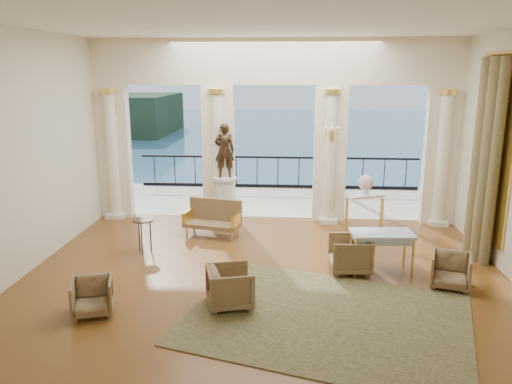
# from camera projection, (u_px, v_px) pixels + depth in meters

# --- Properties ---
(floor) EXTENTS (9.00, 9.00, 0.00)m
(floor) POSITION_uv_depth(u_px,v_px,m) (264.00, 279.00, 9.20)
(floor) COLOR #44270E
(floor) RESTS_ON ground
(room_walls) EXTENTS (9.00, 9.00, 9.00)m
(room_walls) POSITION_uv_depth(u_px,v_px,m) (261.00, 130.00, 7.44)
(room_walls) COLOR beige
(room_walls) RESTS_ON ground
(arcade) EXTENTS (9.00, 0.56, 4.50)m
(arcade) POSITION_uv_depth(u_px,v_px,m) (274.00, 119.00, 12.29)
(arcade) COLOR #F2DFC1
(arcade) RESTS_ON ground
(terrace) EXTENTS (10.00, 3.60, 0.10)m
(terrace) POSITION_uv_depth(u_px,v_px,m) (276.00, 201.00, 14.83)
(terrace) COLOR #C1B5A2
(terrace) RESTS_ON ground
(balustrade) EXTENTS (9.00, 0.06, 1.03)m
(balustrade) POSITION_uv_depth(u_px,v_px,m) (278.00, 175.00, 16.27)
(balustrade) COLOR black
(balustrade) RESTS_ON terrace
(palm_tree) EXTENTS (2.00, 2.00, 4.50)m
(palm_tree) POSITION_uv_depth(u_px,v_px,m) (347.00, 58.00, 14.48)
(palm_tree) COLOR #4C3823
(palm_tree) RESTS_ON terrace
(headland) EXTENTS (22.00, 18.00, 6.00)m
(headland) POSITION_uv_depth(u_px,v_px,m) (104.00, 114.00, 79.92)
(headland) COLOR black
(headland) RESTS_ON sea
(sea) EXTENTS (160.00, 160.00, 0.00)m
(sea) POSITION_uv_depth(u_px,v_px,m) (290.00, 143.00, 68.74)
(sea) COLOR #245F85
(sea) RESTS_ON ground
(curtain) EXTENTS (0.33, 1.40, 4.09)m
(curtain) POSITION_uv_depth(u_px,v_px,m) (485.00, 160.00, 9.86)
(curtain) COLOR brown
(curtain) RESTS_ON ground
(window_frame) EXTENTS (0.04, 1.60, 3.40)m
(window_frame) POSITION_uv_depth(u_px,v_px,m) (495.00, 156.00, 9.83)
(window_frame) COLOR #EBC24D
(window_frame) RESTS_ON room_walls
(wall_sconce) EXTENTS (0.30, 0.11, 0.33)m
(wall_sconce) POSITION_uv_depth(u_px,v_px,m) (332.00, 135.00, 11.97)
(wall_sconce) COLOR #EBC24D
(wall_sconce) RESTS_ON arcade
(rug) EXTENTS (4.94, 4.30, 0.02)m
(rug) POSITION_uv_depth(u_px,v_px,m) (328.00, 318.00, 7.73)
(rug) COLOR #343819
(rug) RESTS_ON ground
(armchair_a) EXTENTS (0.76, 0.74, 0.63)m
(armchair_a) POSITION_uv_depth(u_px,v_px,m) (92.00, 295.00, 7.81)
(armchair_a) COLOR #453820
(armchair_a) RESTS_ON ground
(armchair_b) EXTENTS (0.80, 0.77, 0.67)m
(armchair_b) POSITION_uv_depth(u_px,v_px,m) (451.00, 269.00, 8.78)
(armchair_b) COLOR #453820
(armchair_b) RESTS_ON ground
(armchair_c) EXTENTS (0.74, 0.78, 0.77)m
(armchair_c) POSITION_uv_depth(u_px,v_px,m) (350.00, 253.00, 9.45)
(armchair_c) COLOR #453820
(armchair_c) RESTS_ON ground
(armchair_d) EXTENTS (0.83, 0.86, 0.73)m
(armchair_d) POSITION_uv_depth(u_px,v_px,m) (230.00, 285.00, 8.07)
(armchair_d) COLOR #453820
(armchair_d) RESTS_ON ground
(settee) EXTENTS (1.37, 0.82, 0.85)m
(settee) POSITION_uv_depth(u_px,v_px,m) (213.00, 218.00, 11.51)
(settee) COLOR #453820
(settee) RESTS_ON ground
(game_table) EXTENTS (1.20, 0.72, 0.79)m
(game_table) POSITION_uv_depth(u_px,v_px,m) (382.00, 236.00, 9.36)
(game_table) COLOR #95ACC0
(game_table) RESTS_ON ground
(pedestal) EXTENTS (0.63, 0.63, 1.16)m
(pedestal) POSITION_uv_depth(u_px,v_px,m) (225.00, 200.00, 12.55)
(pedestal) COLOR silver
(pedestal) RESTS_ON ground
(statue) EXTENTS (0.50, 0.34, 1.34)m
(statue) POSITION_uv_depth(u_px,v_px,m) (224.00, 151.00, 12.25)
(statue) COLOR #322316
(statue) RESTS_ON pedestal
(console_table) EXTENTS (1.00, 0.72, 0.88)m
(console_table) POSITION_uv_depth(u_px,v_px,m) (365.00, 201.00, 11.82)
(console_table) COLOR silver
(console_table) RESTS_ON ground
(urn) EXTENTS (0.36, 0.36, 0.47)m
(urn) POSITION_uv_depth(u_px,v_px,m) (366.00, 183.00, 11.72)
(urn) COLOR white
(urn) RESTS_ON console_table
(side_table) EXTENTS (0.45, 0.45, 0.72)m
(side_table) POSITION_uv_depth(u_px,v_px,m) (143.00, 224.00, 10.40)
(side_table) COLOR black
(side_table) RESTS_ON ground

